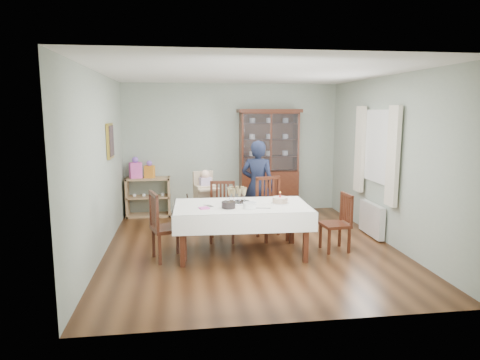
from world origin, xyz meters
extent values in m
plane|color=#593319|center=(0.00, 0.00, 0.00)|extent=(5.00, 5.00, 0.00)
plane|color=#9EAA99|center=(0.00, 2.50, 1.35)|extent=(4.50, 0.00, 4.50)
plane|color=#9EAA99|center=(-2.25, 0.00, 1.35)|extent=(0.00, 5.00, 5.00)
plane|color=#9EAA99|center=(2.25, 0.00, 1.35)|extent=(0.00, 5.00, 5.00)
plane|color=white|center=(0.00, 0.00, 2.70)|extent=(5.00, 5.00, 0.00)
cube|color=#422110|center=(-0.19, -0.33, 0.72)|extent=(1.93, 1.11, 0.06)
cube|color=white|center=(-0.19, -0.33, 0.76)|extent=(2.04, 1.21, 0.01)
cube|color=#422110|center=(0.75, 2.26, 0.45)|extent=(1.20, 0.45, 0.90)
cube|color=white|center=(0.75, 2.07, 1.50)|extent=(1.12, 0.01, 1.16)
cube|color=#422110|center=(0.75, 2.26, 2.14)|extent=(1.30, 0.48, 0.07)
cube|color=tan|center=(-1.75, 2.28, 0.02)|extent=(0.90, 0.38, 0.04)
cube|color=tan|center=(-1.75, 2.28, 0.40)|extent=(0.90, 0.38, 0.03)
cube|color=tan|center=(-1.75, 2.28, 0.78)|extent=(0.90, 0.38, 0.04)
cube|color=tan|center=(-2.17, 2.28, 0.40)|extent=(0.04, 0.38, 0.80)
cube|color=tan|center=(-1.33, 2.28, 0.40)|extent=(0.04, 0.38, 0.80)
cube|color=gold|center=(-2.22, 0.80, 1.65)|extent=(0.04, 0.48, 0.58)
cube|color=white|center=(2.22, 0.30, 1.55)|extent=(0.04, 1.02, 1.22)
cube|color=silver|center=(2.16, -0.32, 1.45)|extent=(0.07, 0.30, 1.55)
cube|color=silver|center=(2.16, 0.92, 1.45)|extent=(0.07, 0.30, 1.55)
cube|color=white|center=(2.16, 0.30, 0.30)|extent=(0.10, 0.80, 0.55)
cube|color=#422110|center=(-0.41, 0.39, 0.45)|extent=(0.49, 0.49, 0.05)
cube|color=#422110|center=(-0.39, 0.59, 0.71)|extent=(0.42, 0.10, 0.52)
cube|color=#422110|center=(0.43, 0.36, 0.47)|extent=(0.54, 0.54, 0.05)
cube|color=#422110|center=(0.39, 0.57, 0.76)|extent=(0.44, 0.12, 0.55)
cube|color=#422110|center=(-1.27, -0.40, 0.46)|extent=(0.56, 0.56, 0.05)
cube|color=#422110|center=(-1.46, -0.46, 0.74)|extent=(0.16, 0.42, 0.53)
cube|color=#422110|center=(1.26, -0.35, 0.41)|extent=(0.43, 0.43, 0.05)
cube|color=#422110|center=(1.44, -0.34, 0.65)|extent=(0.07, 0.38, 0.47)
imported|color=black|center=(0.28, 0.93, 0.82)|extent=(0.70, 0.59, 1.63)
cube|color=tan|center=(-0.65, 1.04, 0.71)|extent=(0.43, 0.40, 0.26)
cube|color=tan|center=(-0.65, 1.04, 0.92)|extent=(0.37, 0.15, 0.30)
cube|color=tan|center=(-0.65, 1.04, 0.79)|extent=(0.41, 0.26, 0.03)
cube|color=#B8A2C5|center=(-0.65, 1.04, 0.88)|extent=(0.22, 0.19, 0.19)
sphere|color=beige|center=(-0.65, 1.04, 1.03)|extent=(0.16, 0.16, 0.16)
cylinder|color=silver|center=(-0.24, -0.19, 0.77)|extent=(0.40, 0.40, 0.01)
torus|color=silver|center=(-0.24, -0.19, 0.78)|extent=(0.40, 0.40, 0.02)
cylinder|color=white|center=(0.39, -0.32, 0.77)|extent=(0.27, 0.27, 0.01)
cylinder|color=brown|center=(0.39, -0.32, 0.82)|extent=(0.23, 0.23, 0.08)
cylinder|color=silver|center=(0.39, -0.32, 0.86)|extent=(0.23, 0.23, 0.01)
cylinder|color=#F24C4C|center=(0.39, -0.32, 0.90)|extent=(0.01, 0.01, 0.06)
sphere|color=yellow|center=(0.39, -0.32, 0.93)|extent=(0.02, 0.02, 0.02)
cylinder|color=black|center=(-0.41, -0.51, 0.81)|extent=(0.24, 0.24, 0.09)
cylinder|color=white|center=(-0.11, -0.56, 0.80)|extent=(0.21, 0.21, 0.08)
cube|color=#DF52AE|center=(-0.76, -0.50, 0.77)|extent=(0.16, 0.16, 0.02)
cube|color=silver|center=(0.05, -0.61, 0.77)|extent=(0.27, 0.08, 0.01)
cube|color=#DF52AE|center=(-1.98, 2.26, 0.96)|extent=(0.27, 0.22, 0.32)
sphere|color=#E533B2|center=(-1.98, 2.26, 1.17)|extent=(0.13, 0.13, 0.13)
cube|color=orange|center=(-1.71, 2.26, 0.92)|extent=(0.22, 0.17, 0.25)
sphere|color=#E533B2|center=(-1.71, 2.26, 1.09)|extent=(0.11, 0.11, 0.11)
camera|label=1|loc=(-1.06, -6.47, 2.14)|focal=32.00mm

